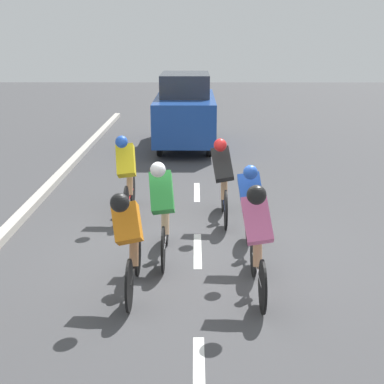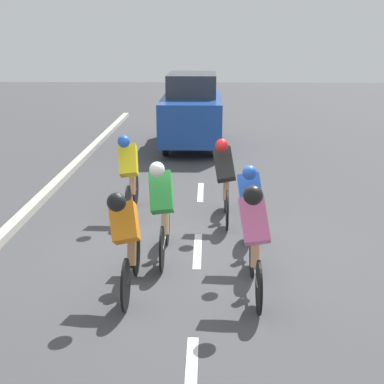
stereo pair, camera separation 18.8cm
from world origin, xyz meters
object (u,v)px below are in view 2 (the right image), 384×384
at_px(cyclist_green, 162,207).
at_px(cyclist_black, 225,178).
at_px(cyclist_blue, 251,209).
at_px(support_car, 192,110).
at_px(cyclist_pink, 254,236).
at_px(cyclist_yellow, 129,173).
at_px(cyclist_orange, 126,238).

height_order(cyclist_green, cyclist_black, cyclist_black).
height_order(cyclist_green, cyclist_blue, cyclist_green).
distance_m(cyclist_green, support_car, 8.38).
height_order(cyclist_pink, cyclist_yellow, cyclist_pink).
xyz_separation_m(cyclist_orange, cyclist_blue, (-1.66, -1.19, 0.01)).
bearing_deg(cyclist_yellow, cyclist_green, 110.94).
distance_m(cyclist_black, cyclist_blue, 1.66).
xyz_separation_m(cyclist_orange, cyclist_yellow, (0.41, -3.16, 0.04)).
bearing_deg(cyclist_yellow, support_car, -98.51).
bearing_deg(support_car, cyclist_green, 88.77).
bearing_deg(cyclist_orange, cyclist_black, -115.18).
height_order(cyclist_black, cyclist_blue, cyclist_black).
distance_m(cyclist_orange, cyclist_blue, 2.04).
relative_size(cyclist_pink, support_car, 0.41).
relative_size(cyclist_black, cyclist_yellow, 1.02).
bearing_deg(cyclist_black, cyclist_blue, 101.53).
bearing_deg(cyclist_pink, support_car, -83.60).
xyz_separation_m(cyclist_green, support_car, (-0.18, -8.38, 0.26)).
relative_size(cyclist_orange, support_car, 0.40).
bearing_deg(cyclist_yellow, cyclist_pink, 122.46).
distance_m(cyclist_orange, cyclist_yellow, 3.18).
relative_size(cyclist_green, cyclist_black, 0.98).
xyz_separation_m(cyclist_orange, cyclist_black, (-1.32, -2.82, 0.04)).
bearing_deg(cyclist_orange, cyclist_blue, -144.38).
height_order(cyclist_pink, cyclist_blue, cyclist_pink).
bearing_deg(cyclist_green, cyclist_pink, 137.06).
xyz_separation_m(cyclist_green, cyclist_blue, (-1.30, -0.05, -0.04)).
height_order(cyclist_black, cyclist_yellow, cyclist_black).
height_order(cyclist_green, cyclist_yellow, cyclist_green).
bearing_deg(cyclist_blue, cyclist_yellow, -43.61).
relative_size(cyclist_orange, cyclist_blue, 0.97).
bearing_deg(support_car, cyclist_pink, 96.40).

